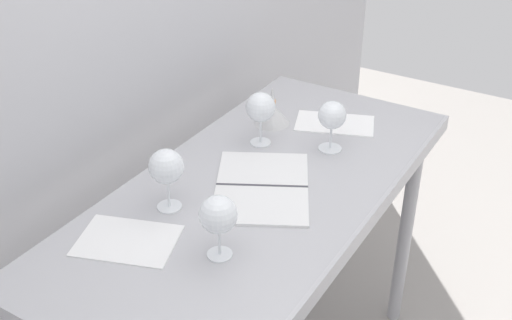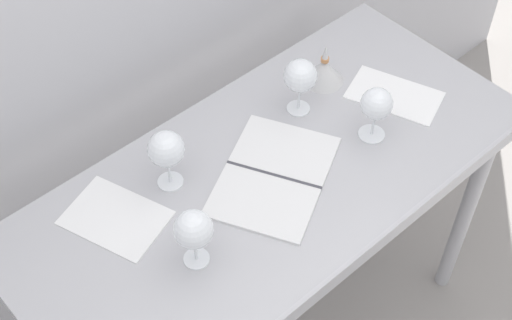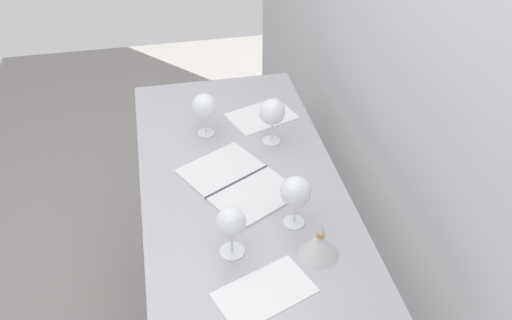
% 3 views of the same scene
% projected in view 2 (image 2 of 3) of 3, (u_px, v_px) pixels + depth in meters
% --- Properties ---
extents(steel_counter, '(1.40, 0.65, 0.90)m').
position_uv_depth(steel_counter, '(271.00, 198.00, 1.96)').
color(steel_counter, '#AEAEB3').
rests_on(steel_counter, ground_plane).
extents(wine_glass_near_left, '(0.09, 0.09, 0.16)m').
position_uv_depth(wine_glass_near_left, '(193.00, 230.00, 1.62)').
color(wine_glass_near_left, white).
rests_on(wine_glass_near_left, steel_counter).
extents(wine_glass_near_right, '(0.09, 0.09, 0.16)m').
position_uv_depth(wine_glass_near_right, '(377.00, 105.00, 1.88)').
color(wine_glass_near_right, white).
rests_on(wine_glass_near_right, steel_counter).
extents(wine_glass_far_left, '(0.09, 0.09, 0.17)m').
position_uv_depth(wine_glass_far_left, '(166.00, 150.00, 1.76)').
color(wine_glass_far_left, white).
rests_on(wine_glass_far_left, steel_counter).
extents(wine_glass_far_right, '(0.09, 0.09, 0.17)m').
position_uv_depth(wine_glass_far_right, '(300.00, 77.00, 1.94)').
color(wine_glass_far_right, white).
rests_on(wine_glass_far_right, steel_counter).
extents(open_notebook, '(0.44, 0.40, 0.01)m').
position_uv_depth(open_notebook, '(274.00, 176.00, 1.87)').
color(open_notebook, silver).
rests_on(open_notebook, steel_counter).
extents(tasting_sheet_upper, '(0.23, 0.29, 0.00)m').
position_uv_depth(tasting_sheet_upper, '(394.00, 95.00, 2.06)').
color(tasting_sheet_upper, white).
rests_on(tasting_sheet_upper, steel_counter).
extents(tasting_sheet_lower, '(0.24, 0.28, 0.00)m').
position_uv_depth(tasting_sheet_lower, '(116.00, 218.00, 1.78)').
color(tasting_sheet_lower, white).
rests_on(tasting_sheet_lower, steel_counter).
extents(decanter_funnel, '(0.12, 0.12, 0.13)m').
position_uv_depth(decanter_funnel, '(324.00, 70.00, 2.08)').
color(decanter_funnel, silver).
rests_on(decanter_funnel, steel_counter).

